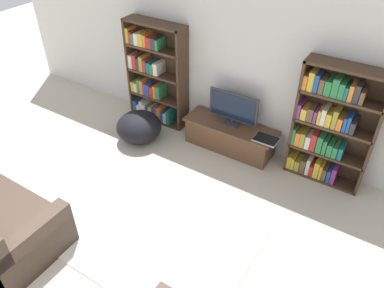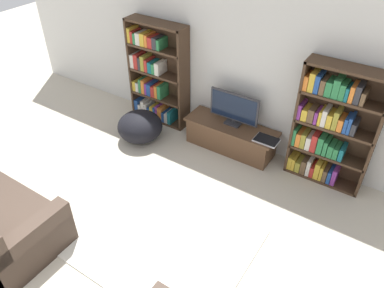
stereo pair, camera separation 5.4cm
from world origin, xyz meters
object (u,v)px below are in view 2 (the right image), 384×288
tv_stand (231,137)px  television (234,108)px  bookshelf_right (330,127)px  beanbag_ottoman (140,126)px  bookshelf_left (156,75)px  laptop (267,140)px

tv_stand → television: bearing=90.0°
bookshelf_right → beanbag_ottoman: (-2.70, -0.69, -0.60)m
bookshelf_left → beanbag_ottoman: (0.16, -0.69, -0.57)m
television → beanbag_ottoman: bearing=-155.5°
tv_stand → television: 0.49m
bookshelf_left → bookshelf_right: same height
tv_stand → beanbag_ottoman: (-1.33, -0.56, 0.02)m
bookshelf_left → laptop: 2.14m
bookshelf_left → bookshelf_right: bearing=-0.0°
bookshelf_left → laptop: bookshelf_left is taller
bookshelf_left → bookshelf_right: size_ratio=1.00×
television → laptop: size_ratio=2.26×
bookshelf_right → beanbag_ottoman: bearing=-165.8°
tv_stand → television: television is taller
beanbag_ottoman → laptop: bearing=14.0°
tv_stand → beanbag_ottoman: bearing=-157.1°
tv_stand → beanbag_ottoman: beanbag_ottoman is taller
bookshelf_left → bookshelf_right: (2.87, -0.00, 0.03)m
laptop → bookshelf_right: bearing=14.7°
television → laptop: bearing=-11.4°
bookshelf_right → beanbag_ottoman: bookshelf_right is taller
beanbag_ottoman → bookshelf_right: bearing=14.2°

